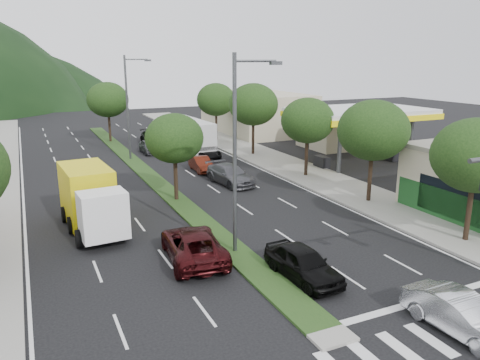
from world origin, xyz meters
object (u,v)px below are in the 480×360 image
car_queue_e (149,147)px  car_queue_f (152,138)px  tree_r_e (216,100)px  car_queue_b (230,175)px  sedan_silver (461,315)px  streetlight_near (239,146)px  tree_r_d (253,105)px  car_queue_a (303,263)px  tree_med_far (108,100)px  car_queue_d (205,151)px  suv_maroon (193,245)px  box_truck (90,201)px  motorhome (188,135)px  streetlight_mid (129,103)px  car_queue_c (201,164)px  tree_r_a (476,155)px  tree_r_b (373,130)px  tree_med_near (174,138)px  tree_r_c (308,121)px

car_queue_e → car_queue_f: bearing=73.0°
tree_r_e → car_queue_b: (-6.73, -19.45, -4.14)m
sedan_silver → car_queue_f: size_ratio=0.86×
streetlight_near → car_queue_f: bearing=83.1°
tree_r_d → car_queue_a: size_ratio=1.61×
tree_med_far → car_queue_d: (6.92, -13.45, -4.31)m
suv_maroon → box_truck: bearing=-53.1°
motorhome → car_queue_b: bearing=-96.4°
tree_med_far → sedan_silver: 46.49m
streetlight_mid → car_queue_c: (4.47, -7.45, -4.94)m
motorhome → tree_r_e: bearing=44.9°
tree_r_a → motorhome: bearing=100.9°
tree_r_a → tree_r_d: tree_r_d is taller
car_queue_a → car_queue_e: car_queue_a is taller
tree_r_d → sedan_silver: bearing=-103.2°
tree_r_b → suv_maroon: bearing=-164.7°
tree_med_far → car_queue_e: size_ratio=1.73×
tree_r_e → car_queue_a: (-10.43, -36.00, -4.13)m
car_queue_d → car_queue_f: (-2.77, 10.00, 0.05)m
sedan_silver → car_queue_d: bearing=82.5°
tree_r_b → tree_r_a: bearing=-90.0°
tree_r_b → car_queue_a: 13.82m
car_queue_d → tree_med_far: bearing=120.7°
sedan_silver → motorhome: (1.80, 35.88, 1.16)m
car_queue_a → car_queue_f: car_queue_a is taller
tree_r_b → car_queue_a: size_ratio=1.56×
sedan_silver → streetlight_mid: bearing=93.7°
suv_maroon → car_queue_a: (3.79, -4.10, -0.02)m
streetlight_near → car_queue_a: (1.36, -4.00, -4.82)m
tree_r_a → car_queue_e: bearing=106.7°
streetlight_mid → car_queue_a: bearing=-87.3°
tree_r_d → tree_r_b: bearing=-90.0°
streetlight_mid → suv_maroon: streetlight_mid is taller
suv_maroon → car_queue_b: bearing=-114.2°
tree_r_e → tree_med_near: bearing=-118.6°
tree_r_e → streetlight_mid: size_ratio=0.67×
tree_r_b → tree_r_e: bearing=90.0°
car_queue_e → car_queue_f: size_ratio=0.78×
tree_r_b → car_queue_a: (-10.43, -8.00, -4.28)m
box_truck → tree_r_a: bearing=145.0°
suv_maroon → car_queue_a: 5.58m
sedan_silver → car_queue_c: size_ratio=1.13×
tree_r_b → car_queue_d: size_ratio=1.39×
sedan_silver → box_truck: bearing=118.8°
tree_r_e → tree_med_far: (-12.00, 4.00, 0.11)m
car_queue_e → tree_med_far: bearing=107.6°
tree_r_c → car_queue_e: 18.66m
suv_maroon → car_queue_d: suv_maroon is taller
sedan_silver → car_queue_c: bearing=86.3°
box_truck → tree_r_e: bearing=-130.0°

